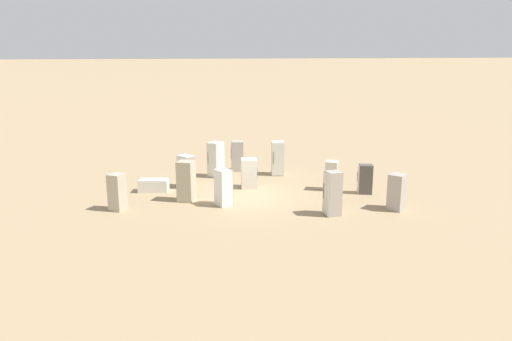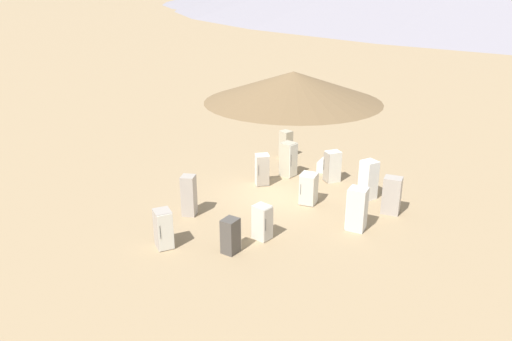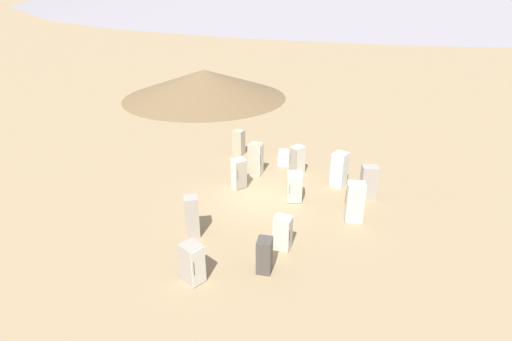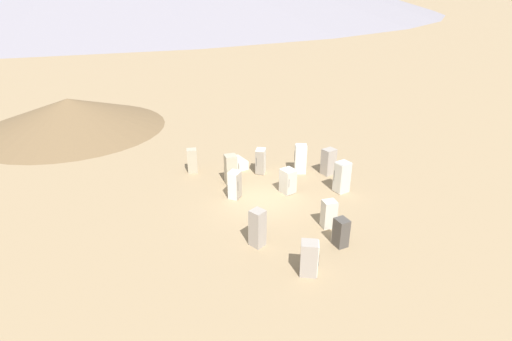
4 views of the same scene
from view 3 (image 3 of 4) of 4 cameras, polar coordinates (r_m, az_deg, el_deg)
ground_plane at (r=20.70m, az=0.62°, el=-4.04°), size 1000.00×1000.00×0.00m
dirt_mound at (r=39.51m, az=-7.37°, el=12.19°), size 15.72×15.72×2.66m
discarded_fridge_0 at (r=25.77m, az=-2.45°, el=4.03°), size 0.86×0.86×1.62m
discarded_fridge_1 at (r=20.33m, az=5.53°, el=-2.34°), size 0.88×0.92×1.51m
discarded_fridge_2 at (r=23.19m, az=5.91°, el=1.48°), size 0.97×0.91×1.66m
discarded_fridge_3 at (r=17.65m, az=-9.13°, el=-6.46°), size 0.61×0.67×1.90m
discarded_fridge_4 at (r=21.28m, az=15.79°, el=-1.56°), size 0.91×0.83×1.75m
discarded_fridge_5 at (r=24.81m, az=4.06°, el=1.88°), size 1.09×1.59×0.62m
discarded_fridge_6 at (r=16.77m, az=3.82°, el=-8.84°), size 0.89×0.85×1.49m
discarded_fridge_7 at (r=15.22m, az=-9.05°, el=-12.92°), size 0.95×0.98×1.60m
discarded_fridge_8 at (r=19.06m, az=13.95°, el=-4.36°), size 0.94×0.87×1.91m
discarded_fridge_9 at (r=22.06m, az=11.80°, el=0.15°), size 0.99×0.99×1.94m
discarded_fridge_10 at (r=15.56m, az=1.23°, el=-11.99°), size 0.75×0.83×1.43m
discarded_fridge_11 at (r=22.94m, az=-0.05°, el=1.66°), size 0.98×0.97×1.89m
discarded_fridge_12 at (r=21.48m, az=-2.45°, el=-0.43°), size 0.83×0.80×1.66m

